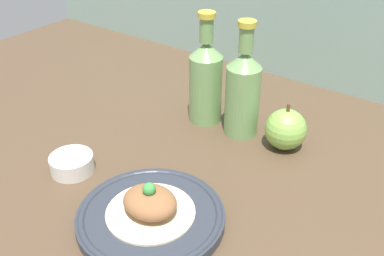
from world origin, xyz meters
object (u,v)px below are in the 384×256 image
Objects in this scene: cider_bottle_left at (206,79)px; apple at (286,129)px; plated_food at (150,204)px; cider_bottle_right at (243,91)px; dipping_bowl at (72,164)px; plate at (151,216)px.

cider_bottle_left reaches higher than apple.
cider_bottle_right is (-2.46, 33.89, 6.35)cm from plated_food.
plated_food is 1.45× the size of apple.
plated_food is at bearing -5.14° from dipping_bowl.
apple is at bearing 0.36° from cider_bottle_left.
dipping_bowl is (-19.35, -31.93, -8.57)cm from cider_bottle_right.
dipping_bowl is (-21.82, 1.96, -2.22)cm from plated_food.
plated_food is at bearing -70.39° from cider_bottle_left.
cider_bottle_left is 2.46× the size of apple.
dipping_bowl is (-29.98, -32.06, -2.66)cm from apple.
cider_bottle_left is 3.01× the size of dipping_bowl.
plate is 37.11cm from cider_bottle_left.
dipping_bowl is at bearing -121.22° from cider_bottle_right.
cider_bottle_left reaches higher than plated_food.
plated_food is (0.00, 0.00, 2.72)cm from plate.
cider_bottle_right is at bearing 0.00° from cider_bottle_left.
plated_food reaches higher than dipping_bowl.
cider_bottle_left is at bearing 180.00° from cider_bottle_right.
plate is at bearing 0.00° from plated_food.
dipping_bowl is at bearing -106.97° from cider_bottle_left.
apple is at bearing 76.51° from plated_food.
cider_bottle_left is (-12.07, 33.89, 9.07)cm from plate.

